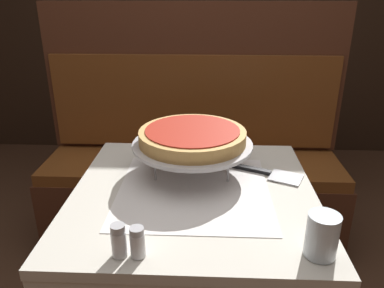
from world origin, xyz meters
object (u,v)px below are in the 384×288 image
(pepper_shaker, at_px, (137,242))
(condiment_caddy, at_px, (260,70))
(deep_dish_pizza, at_px, (192,136))
(water_glass_near, at_px, (322,235))
(dining_table_rear, at_px, (248,91))
(booth_bench, at_px, (193,176))
(dining_table_front, at_px, (194,219))
(salt_shaker, at_px, (119,241))
(pizza_pan_stand, at_px, (192,145))
(pizza_server, at_px, (266,173))

(pepper_shaker, distance_m, condiment_caddy, 2.05)
(deep_dish_pizza, distance_m, condiment_caddy, 1.59)
(water_glass_near, bearing_deg, dining_table_rear, 89.50)
(dining_table_rear, xyz_separation_m, booth_bench, (-0.36, -0.83, -0.27))
(dining_table_front, height_order, dining_table_rear, dining_table_rear)
(booth_bench, height_order, salt_shaker, booth_bench)
(pizza_pan_stand, relative_size, water_glass_near, 3.72)
(pizza_pan_stand, distance_m, pepper_shaker, 0.46)
(water_glass_near, relative_size, salt_shaker, 1.30)
(dining_table_rear, bearing_deg, pizza_pan_stand, -102.52)
(booth_bench, bearing_deg, water_glass_near, -72.52)
(dining_table_rear, distance_m, condiment_caddy, 0.17)
(salt_shaker, bearing_deg, pizza_server, 47.35)
(dining_table_front, distance_m, pizza_server, 0.29)
(pepper_shaker, bearing_deg, dining_table_rear, 77.21)
(dining_table_rear, xyz_separation_m, water_glass_near, (-0.02, -1.93, 0.15))
(pizza_pan_stand, distance_m, water_glass_near, 0.53)
(pizza_pan_stand, height_order, deep_dish_pizza, deep_dish_pizza)
(dining_table_rear, bearing_deg, water_glass_near, -90.50)
(dining_table_front, relative_size, pepper_shaker, 9.77)
(salt_shaker, relative_size, condiment_caddy, 0.51)
(booth_bench, distance_m, water_glass_near, 1.22)
(dining_table_front, relative_size, pizza_server, 2.93)
(deep_dish_pizza, bearing_deg, booth_bench, 92.30)
(dining_table_front, bearing_deg, water_glass_near, -43.48)
(booth_bench, relative_size, deep_dish_pizza, 4.43)
(booth_bench, distance_m, pizza_pan_stand, 0.82)
(water_glass_near, xyz_separation_m, salt_shaker, (-0.47, -0.02, -0.01))
(salt_shaker, relative_size, pepper_shaker, 1.08)
(water_glass_near, bearing_deg, booth_bench, 107.48)
(pepper_shaker, bearing_deg, pizza_server, 50.59)
(dining_table_rear, relative_size, pizza_pan_stand, 1.86)
(condiment_caddy, bearing_deg, pepper_shaker, -104.81)
(dining_table_front, xyz_separation_m, booth_bench, (-0.04, 0.80, -0.26))
(dining_table_rear, height_order, salt_shaker, salt_shaker)
(dining_table_rear, distance_m, pizza_server, 1.52)
(deep_dish_pizza, bearing_deg, dining_table_front, -85.71)
(pizza_server, relative_size, condiment_caddy, 1.57)
(dining_table_front, height_order, pizza_server, pizza_server)
(dining_table_rear, bearing_deg, pepper_shaker, -102.79)
(salt_shaker, bearing_deg, water_glass_near, 2.80)
(booth_bench, bearing_deg, condiment_caddy, 62.83)
(booth_bench, bearing_deg, pepper_shaker, -94.14)
(dining_table_rear, distance_m, pepper_shaker, 2.00)
(dining_table_front, relative_size, dining_table_rear, 1.01)
(water_glass_near, relative_size, pepper_shaker, 1.40)
(deep_dish_pizza, distance_m, water_glass_near, 0.53)
(dining_table_front, distance_m, pepper_shaker, 0.37)
(deep_dish_pizza, relative_size, pizza_server, 1.38)
(deep_dish_pizza, xyz_separation_m, pepper_shaker, (-0.11, -0.44, -0.09))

